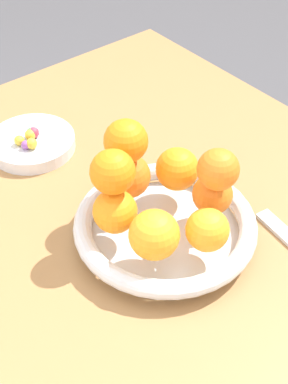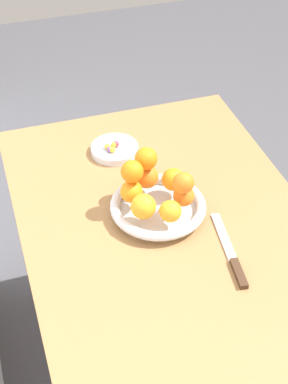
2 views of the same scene
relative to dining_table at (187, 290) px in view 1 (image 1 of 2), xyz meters
The scene contains 18 objects.
dining_table is the anchor object (origin of this frame).
fruit_bowl 0.12m from the dining_table, 18.76° to the left, with size 0.26×0.26×0.04m.
candy_dish 0.35m from the dining_table, ahead, with size 0.14×0.14×0.02m, color silver.
orange_0 0.16m from the dining_table, 75.30° to the right, with size 0.06×0.06×0.06m, color orange.
orange_1 0.18m from the dining_table, 28.15° to the right, with size 0.06×0.06×0.06m, color orange.
orange_2 0.20m from the dining_table, 10.65° to the left, with size 0.06×0.06×0.06m, color orange.
orange_3 0.19m from the dining_table, 48.78° to the left, with size 0.06×0.06×0.06m, color orange.
orange_4 0.17m from the dining_table, 89.47° to the left, with size 0.07×0.07×0.07m, color orange.
orange_5 0.16m from the dining_table, behind, with size 0.06×0.06×0.06m, color orange.
orange_6 0.25m from the dining_table, 11.91° to the left, with size 0.06×0.06×0.06m, color orange.
orange_7 0.24m from the dining_table, 43.70° to the left, with size 0.06×0.06×0.06m, color orange.
orange_8 0.22m from the dining_table, 82.83° to the right, with size 0.06×0.06×0.06m, color orange.
candy_ball_0 0.36m from the dining_table, ahead, with size 0.02×0.02×0.02m, color #C6384C.
candy_ball_1 0.35m from the dining_table, 12.81° to the left, with size 0.02×0.02×0.02m, color #8C4C99.
candy_ball_2 0.36m from the dining_table, 12.66° to the left, with size 0.02×0.02×0.02m, color gold.
candy_ball_3 0.36m from the dining_table, ahead, with size 0.02×0.02×0.02m, color gold.
candy_ball_4 0.36m from the dining_table, ahead, with size 0.02×0.02×0.02m, color #4C9947.
candy_ball_5 0.34m from the dining_table, 11.58° to the left, with size 0.02×0.02×0.02m, color gold.
Camera 1 is at (-0.39, 0.40, 1.34)m, focal length 55.00 mm.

